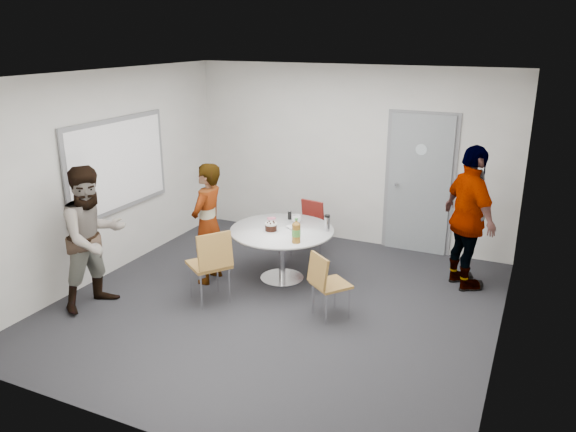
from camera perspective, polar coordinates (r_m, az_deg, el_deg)
The scene contains 15 objects.
floor at distance 6.88m, azimuth -1.07°, elevation -8.97°, with size 5.00×5.00×0.00m, color #232327.
ceiling at distance 6.13m, azimuth -1.22°, elevation 14.07°, with size 5.00×5.00×0.00m, color silver.
wall_back at distance 8.62m, azimuth 6.19°, elevation 6.12°, with size 5.00×5.00×0.00m, color silver.
wall_left at distance 7.77m, azimuth -18.00°, elevation 3.97°, with size 5.00×5.00×0.00m, color silver.
wall_right at distance 5.78m, azimuth 21.74°, elevation -1.18°, with size 5.00×5.00×0.00m, color silver.
wall_front at distance 4.41m, azimuth -15.61°, elevation -6.52°, with size 5.00×5.00×0.00m, color silver.
door at distance 8.41m, azimuth 13.19°, elevation 3.15°, with size 1.02×0.17×2.12m.
whiteboard at distance 7.86m, azimuth -16.89°, elevation 5.00°, with size 0.04×1.90×1.25m.
table at distance 7.30m, azimuth -0.47°, elevation -2.08°, with size 1.35×1.35×1.02m.
chair_near_left at distance 6.73m, azimuth -7.77°, elevation -4.43°, with size 0.65×0.63×0.93m.
chair_near_right at distance 6.39m, azimuth 3.83°, elevation -6.50°, with size 0.54×0.55×0.79m.
chair_far at distance 8.21m, azimuth 2.13°, elevation -0.68°, with size 0.44×0.47×0.80m.
person_main at distance 7.29m, azimuth -8.14°, elevation -0.77°, with size 0.58×0.38×1.59m, color #A5C6EA.
person_left at distance 6.92m, azimuth -19.17°, elevation -2.11°, with size 0.83×0.65×1.72m, color white.
person_right at distance 7.35m, azimuth 17.93°, elevation -0.24°, with size 1.09×0.45×1.85m, color black.
Camera 1 is at (2.69, -5.50, 3.14)m, focal length 35.00 mm.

